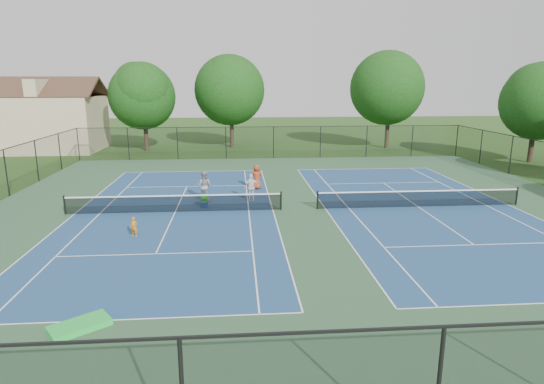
{
  "coord_description": "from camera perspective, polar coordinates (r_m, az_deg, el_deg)",
  "views": [
    {
      "loc": [
        -3.5,
        -24.77,
        7.08
      ],
      "look_at": [
        -1.64,
        -1.0,
        1.3
      ],
      "focal_mm": 30.0,
      "sensor_mm": 36.0,
      "label": 1
    }
  ],
  "objects": [
    {
      "name": "perimeter_fence",
      "position": [
        25.61,
        3.48,
        1.25
      ],
      "size": [
        36.08,
        36.08,
        3.02
      ],
      "color": "black",
      "rests_on": "ground"
    },
    {
      "name": "ball_crate",
      "position": [
        26.61,
        -8.49,
        -1.59
      ],
      "size": [
        0.41,
        0.29,
        0.33
      ],
      "primitive_type": "cube",
      "rotation": [
        0.0,
        0.0,
        -0.02
      ],
      "color": "navy",
      "rests_on": "ground"
    },
    {
      "name": "tree_back_a",
      "position": [
        49.7,
        -15.85,
        11.93
      ],
      "size": [
        6.8,
        6.8,
        9.15
      ],
      "color": "#2D2116",
      "rests_on": "ground"
    },
    {
      "name": "bystander_c",
      "position": [
        30.77,
        -1.95,
        1.92
      ],
      "size": [
        0.95,
        0.78,
        1.67
      ],
      "primitive_type": "imported",
      "rotation": [
        0.0,
        0.0,
        3.49
      ],
      "color": "#9B371C",
      "rests_on": "ground"
    },
    {
      "name": "clapboard_house",
      "position": [
        53.6,
        -26.07,
        8.0
      ],
      "size": [
        10.8,
        8.1,
        7.65
      ],
      "color": "tan",
      "rests_on": "ground"
    },
    {
      "name": "tennis_court_left",
      "position": [
        25.97,
        -12.06,
        -2.28
      ],
      "size": [
        12.0,
        23.83,
        1.07
      ],
      "color": "navy",
      "rests_on": "ground"
    },
    {
      "name": "tree_back_d",
      "position": [
        51.49,
        14.59,
        12.92
      ],
      "size": [
        7.8,
        7.8,
        10.37
      ],
      "color": "#2D2116",
      "rests_on": "ground"
    },
    {
      "name": "instructor",
      "position": [
        27.95,
        -8.51,
        0.76
      ],
      "size": [
        1.06,
        0.92,
        1.85
      ],
      "primitive_type": "imported",
      "rotation": [
        0.0,
        0.0,
        2.87
      ],
      "color": "gray",
      "rests_on": "ground"
    },
    {
      "name": "ball_hopper",
      "position": [
        26.52,
        -8.52,
        -0.82
      ],
      "size": [
        0.34,
        0.27,
        0.42
      ],
      "primitive_type": "cube",
      "rotation": [
        0.0,
        0.0,
        0.01
      ],
      "color": "green",
      "rests_on": "ball_crate"
    },
    {
      "name": "tennis_court_right",
      "position": [
        27.8,
        17.88,
        -1.6
      ],
      "size": [
        12.0,
        23.83,
        1.07
      ],
      "color": "navy",
      "rests_on": "ground"
    },
    {
      "name": "bystander_a",
      "position": [
        27.63,
        -2.61,
        0.58
      ],
      "size": [
        1.07,
        0.67,
        1.7
      ],
      "primitive_type": "imported",
      "rotation": [
        0.0,
        0.0,
        3.42
      ],
      "color": "white",
      "rests_on": "ground"
    },
    {
      "name": "court_pad",
      "position": [
        26.0,
        3.43,
        -2.19
      ],
      "size": [
        36.0,
        36.0,
        0.01
      ],
      "primitive_type": "cube",
      "color": "#2F5436",
      "rests_on": "ground"
    },
    {
      "name": "ground",
      "position": [
        26.0,
        3.43,
        -2.2
      ],
      "size": [
        140.0,
        140.0,
        0.0
      ],
      "primitive_type": "plane",
      "color": "#234716",
      "rests_on": "ground"
    },
    {
      "name": "green_tarp",
      "position": [
        15.05,
        -22.99,
        -15.19
      ],
      "size": [
        1.86,
        1.68,
        0.18
      ],
      "primitive_type": "cube",
      "rotation": [
        0.0,
        0.0,
        0.63
      ],
      "color": "#17A121",
      "rests_on": "ground"
    },
    {
      "name": "tree_side_e",
      "position": [
        46.98,
        30.39,
        10.25
      ],
      "size": [
        6.6,
        6.6,
        8.87
      ],
      "color": "#2D2116",
      "rests_on": "ground"
    },
    {
      "name": "child_player",
      "position": [
        22.29,
        -16.95,
        -4.21
      ],
      "size": [
        0.41,
        0.34,
        0.96
      ],
      "primitive_type": "imported",
      "rotation": [
        0.0,
        0.0,
        -0.35
      ],
      "color": "orange",
      "rests_on": "ground"
    },
    {
      "name": "tree_back_b",
      "position": [
        50.77,
        -5.18,
        13.03
      ],
      "size": [
        7.6,
        7.6,
        10.03
      ],
      "color": "#2D2116",
      "rests_on": "ground"
    }
  ]
}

